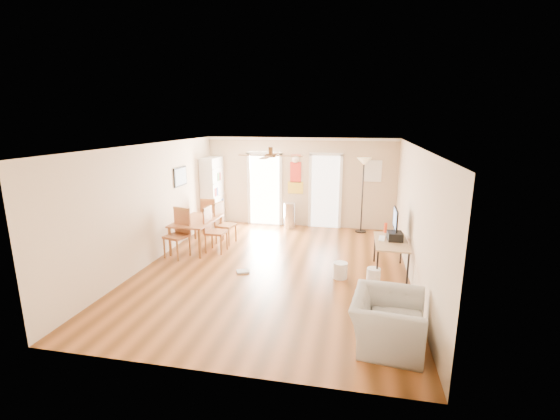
% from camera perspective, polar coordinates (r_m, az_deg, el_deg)
% --- Properties ---
extents(floor, '(7.00, 7.00, 0.00)m').
position_cam_1_polar(floor, '(8.24, -0.84, -8.76)').
color(floor, brown).
rests_on(floor, ground).
extents(ceiling, '(5.50, 7.00, 0.00)m').
position_cam_1_polar(ceiling, '(7.65, -0.91, 9.60)').
color(ceiling, silver).
rests_on(ceiling, floor).
extents(wall_back, '(5.50, 0.04, 2.60)m').
position_cam_1_polar(wall_back, '(11.22, 2.97, 4.10)').
color(wall_back, beige).
rests_on(wall_back, floor).
extents(wall_front, '(5.50, 0.04, 2.60)m').
position_cam_1_polar(wall_front, '(4.64, -10.32, -9.70)').
color(wall_front, beige).
rests_on(wall_front, floor).
extents(wall_left, '(0.04, 7.00, 2.60)m').
position_cam_1_polar(wall_left, '(8.84, -18.58, 0.89)').
color(wall_left, beige).
rests_on(wall_left, floor).
extents(wall_right, '(0.04, 7.00, 2.60)m').
position_cam_1_polar(wall_right, '(7.75, 19.42, -0.87)').
color(wall_right, beige).
rests_on(wall_right, floor).
extents(crown_molding, '(5.50, 7.00, 0.08)m').
position_cam_1_polar(crown_molding, '(7.65, -0.91, 9.30)').
color(crown_molding, white).
rests_on(crown_molding, wall_back).
extents(kitchen_doorway, '(0.90, 0.10, 2.10)m').
position_cam_1_polar(kitchen_doorway, '(11.45, -2.26, 3.03)').
color(kitchen_doorway, white).
rests_on(kitchen_doorway, wall_back).
extents(bathroom_doorway, '(0.80, 0.10, 2.10)m').
position_cam_1_polar(bathroom_doorway, '(11.16, 6.76, 2.68)').
color(bathroom_doorway, white).
rests_on(bathroom_doorway, wall_back).
extents(wall_decal, '(0.46, 0.03, 1.10)m').
position_cam_1_polar(wall_decal, '(11.18, 2.33, 5.37)').
color(wall_decal, red).
rests_on(wall_decal, wall_back).
extents(ac_grille, '(0.50, 0.04, 0.60)m').
position_cam_1_polar(ac_grille, '(11.02, 13.62, 5.68)').
color(ac_grille, white).
rests_on(ac_grille, wall_back).
extents(framed_poster, '(0.04, 0.66, 0.48)m').
position_cam_1_polar(framed_poster, '(9.97, -14.64, 4.85)').
color(framed_poster, black).
rests_on(framed_poster, wall_left).
extents(ceiling_fan, '(1.24, 1.24, 0.20)m').
position_cam_1_polar(ceiling_fan, '(7.37, -1.41, 8.13)').
color(ceiling_fan, '#593819').
rests_on(ceiling_fan, ceiling).
extents(bookshelf, '(0.60, 0.98, 2.03)m').
position_cam_1_polar(bookshelf, '(11.46, -10.02, 2.67)').
color(bookshelf, silver).
rests_on(bookshelf, floor).
extents(dining_table, '(0.91, 1.47, 0.72)m').
position_cam_1_polar(dining_table, '(9.62, -12.23, -3.51)').
color(dining_table, brown).
rests_on(dining_table, floor).
extents(dining_chair_right_a, '(0.49, 0.49, 1.04)m').
position_cam_1_polar(dining_chair_right_a, '(9.87, -8.09, -1.95)').
color(dining_chair_right_a, '#A46135').
rests_on(dining_chair_right_a, floor).
extents(dining_chair_right_b, '(0.46, 0.46, 1.08)m').
position_cam_1_polar(dining_chair_right_b, '(9.24, -9.52, -2.92)').
color(dining_chair_right_b, '#975D31').
rests_on(dining_chair_right_b, floor).
extents(dining_chair_near, '(0.57, 0.57, 1.12)m').
position_cam_1_polar(dining_chair_near, '(9.06, -15.19, -3.41)').
color(dining_chair_near, '#9E5D33').
rests_on(dining_chair_near, floor).
extents(dining_chair_far, '(0.43, 0.43, 0.99)m').
position_cam_1_polar(dining_chair_far, '(10.82, -10.29, -0.80)').
color(dining_chair_far, brown).
rests_on(dining_chair_far, floor).
extents(trash_can, '(0.40, 0.40, 0.74)m').
position_cam_1_polar(trash_can, '(11.15, 1.44, -0.81)').
color(trash_can, silver).
rests_on(trash_can, floor).
extents(torchiere_lamp, '(0.39, 0.39, 2.09)m').
position_cam_1_polar(torchiere_lamp, '(10.83, 12.18, 2.10)').
color(torchiere_lamp, black).
rests_on(torchiere_lamp, floor).
extents(computer_desk, '(0.64, 1.29, 0.69)m').
position_cam_1_polar(computer_desk, '(8.24, 16.08, -6.74)').
color(computer_desk, tan).
rests_on(computer_desk, floor).
extents(imac, '(0.30, 0.64, 0.60)m').
position_cam_1_polar(imac, '(8.36, 16.83, -1.85)').
color(imac, black).
rests_on(imac, computer_desk).
extents(keyboard, '(0.16, 0.38, 0.01)m').
position_cam_1_polar(keyboard, '(8.23, 14.93, -4.09)').
color(keyboard, white).
rests_on(keyboard, computer_desk).
extents(printer, '(0.31, 0.36, 0.17)m').
position_cam_1_polar(printer, '(8.17, 16.74, -3.76)').
color(printer, black).
rests_on(printer, computer_desk).
extents(orange_bottle, '(0.09, 0.09, 0.21)m').
position_cam_1_polar(orange_bottle, '(8.67, 15.46, -2.56)').
color(orange_bottle, '#F64015').
rests_on(orange_bottle, computer_desk).
extents(wastebasket_a, '(0.30, 0.30, 0.33)m').
position_cam_1_polar(wastebasket_a, '(7.82, 8.98, -8.88)').
color(wastebasket_a, silver).
rests_on(wastebasket_a, floor).
extents(wastebasket_b, '(0.27, 0.27, 0.30)m').
position_cam_1_polar(wastebasket_b, '(7.72, 13.76, -9.51)').
color(wastebasket_b, white).
rests_on(wastebasket_b, floor).
extents(floor_cloth, '(0.32, 0.29, 0.04)m').
position_cam_1_polar(floor_cloth, '(8.09, -5.55, -9.10)').
color(floor_cloth, '#A9A8A3').
rests_on(floor_cloth, floor).
extents(armchair, '(1.09, 1.21, 0.72)m').
position_cam_1_polar(armchair, '(5.75, 15.74, -15.67)').
color(armchair, '#A3A39E').
rests_on(armchair, floor).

